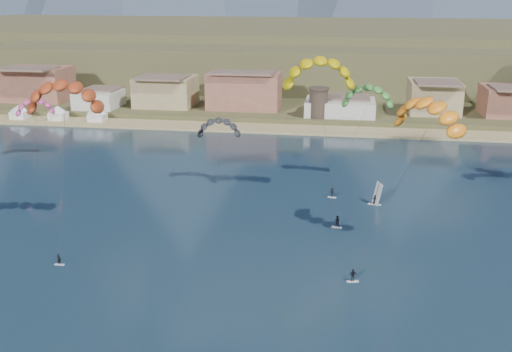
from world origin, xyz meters
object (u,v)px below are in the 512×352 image
Objects in this scene: kitesurfer_orange at (428,109)px; kitesurfer_green at (368,93)px; windsurfer at (376,198)px; kitesurfer_red at (63,91)px; watchtower at (318,102)px; kitesurfer_yellow at (320,68)px.

kitesurfer_green is at bearing 103.64° from kitesurfer_orange.
kitesurfer_green is at bearing 99.93° from windsurfer.
watchtower is at bearing 69.20° from kitesurfer_red.
kitesurfer_red is 41.46m from kitesurfer_yellow.
windsurfer is (-5.25, 18.27, -19.73)m from kitesurfer_orange.
watchtower is 67.52m from kitesurfer_yellow.
kitesurfer_green is (44.43, 33.60, -4.74)m from kitesurfer_red.
kitesurfer_yellow is 23.87m from kitesurfer_orange.
kitesurfer_red reaches higher than watchtower.
watchtower is at bearing 102.72° from kitesurfer_green.
kitesurfer_red is at bearing -142.90° from kitesurfer_green.
watchtower is 2.12× the size of windsurfer.
kitesurfer_orange is (51.77, 3.35, -1.74)m from kitesurfer_red.
watchtower is 65.95m from windsurfer.
windsurfer is (2.10, -11.98, -16.73)m from kitesurfer_green.
kitesurfer_yellow reaches higher than watchtower.
kitesurfer_yellow is (35.82, 20.83, 1.38)m from kitesurfer_red.
kitesurfer_yellow is at bearing 30.17° from kitesurfer_red.
kitesurfer_orange reaches higher than kitesurfer_green.
kitesurfer_orange is at bearing 3.70° from kitesurfer_red.
kitesurfer_green is at bearing 56.02° from kitesurfer_yellow.
kitesurfer_red reaches higher than kitesurfer_orange.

